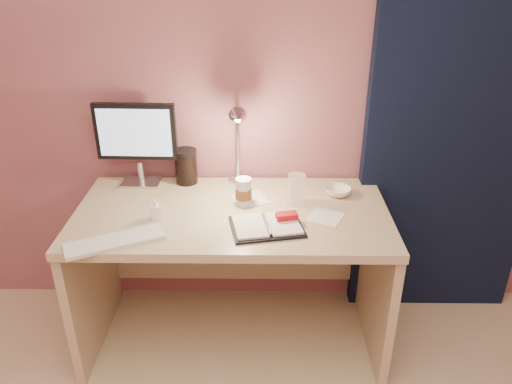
{
  "coord_description": "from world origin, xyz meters",
  "views": [
    {
      "loc": [
        0.13,
        -0.57,
        1.8
      ],
      "look_at": [
        0.11,
        1.33,
        0.85
      ],
      "focal_mm": 35.0,
      "sensor_mm": 36.0,
      "label": 1
    }
  ],
  "objects_px": {
    "monitor": "(137,137)",
    "dark_jar": "(186,168)",
    "desk": "(234,245)",
    "keyboard": "(115,241)",
    "desk_lamp": "(235,139)",
    "coffee_cup": "(244,192)",
    "bowl": "(338,191)",
    "planner": "(268,225)",
    "clear_cup": "(296,190)",
    "lotion_bottle": "(156,209)"
  },
  "relations": [
    {
      "from": "monitor",
      "to": "dark_jar",
      "type": "height_order",
      "value": "monitor"
    },
    {
      "from": "lotion_bottle",
      "to": "dark_jar",
      "type": "bearing_deg",
      "value": 77.15
    },
    {
      "from": "clear_cup",
      "to": "desk",
      "type": "bearing_deg",
      "value": 179.81
    },
    {
      "from": "desk",
      "to": "dark_jar",
      "type": "xyz_separation_m",
      "value": [
        -0.24,
        0.22,
        0.3
      ]
    },
    {
      "from": "keyboard",
      "to": "desk_lamp",
      "type": "xyz_separation_m",
      "value": [
        0.46,
        0.46,
        0.26
      ]
    },
    {
      "from": "desk",
      "to": "bowl",
      "type": "distance_m",
      "value": 0.56
    },
    {
      "from": "desk",
      "to": "planner",
      "type": "xyz_separation_m",
      "value": [
        0.16,
        -0.22,
        0.24
      ]
    },
    {
      "from": "planner",
      "to": "lotion_bottle",
      "type": "bearing_deg",
      "value": 160.66
    },
    {
      "from": "desk",
      "to": "desk_lamp",
      "type": "distance_m",
      "value": 0.51
    },
    {
      "from": "desk",
      "to": "planner",
      "type": "distance_m",
      "value": 0.36
    },
    {
      "from": "bowl",
      "to": "dark_jar",
      "type": "xyz_separation_m",
      "value": [
        -0.73,
        0.13,
        0.06
      ]
    },
    {
      "from": "clear_cup",
      "to": "desk_lamp",
      "type": "height_order",
      "value": "desk_lamp"
    },
    {
      "from": "clear_cup",
      "to": "desk_lamp",
      "type": "relative_size",
      "value": 0.33
    },
    {
      "from": "clear_cup",
      "to": "lotion_bottle",
      "type": "height_order",
      "value": "clear_cup"
    },
    {
      "from": "coffee_cup",
      "to": "keyboard",
      "type": "bearing_deg",
      "value": -145.01
    },
    {
      "from": "desk",
      "to": "desk_lamp",
      "type": "bearing_deg",
      "value": 86.05
    },
    {
      "from": "bowl",
      "to": "lotion_bottle",
      "type": "relative_size",
      "value": 1.3
    },
    {
      "from": "monitor",
      "to": "dark_jar",
      "type": "distance_m",
      "value": 0.28
    },
    {
      "from": "lotion_bottle",
      "to": "bowl",
      "type": "bearing_deg",
      "value": 15.98
    },
    {
      "from": "dark_jar",
      "to": "clear_cup",
      "type": "bearing_deg",
      "value": -22.86
    },
    {
      "from": "coffee_cup",
      "to": "lotion_bottle",
      "type": "height_order",
      "value": "coffee_cup"
    },
    {
      "from": "coffee_cup",
      "to": "clear_cup",
      "type": "height_order",
      "value": "clear_cup"
    },
    {
      "from": "desk",
      "to": "lotion_bottle",
      "type": "relative_size",
      "value": 14.96
    },
    {
      "from": "desk",
      "to": "bowl",
      "type": "bearing_deg",
      "value": 10.22
    },
    {
      "from": "desk",
      "to": "clear_cup",
      "type": "distance_m",
      "value": 0.41
    },
    {
      "from": "desk",
      "to": "dark_jar",
      "type": "relative_size",
      "value": 9.13
    },
    {
      "from": "planner",
      "to": "desk_lamp",
      "type": "xyz_separation_m",
      "value": [
        -0.15,
        0.33,
        0.26
      ]
    },
    {
      "from": "keyboard",
      "to": "desk_lamp",
      "type": "distance_m",
      "value": 0.7
    },
    {
      "from": "desk_lamp",
      "to": "lotion_bottle",
      "type": "bearing_deg",
      "value": -145.78
    },
    {
      "from": "planner",
      "to": "bowl",
      "type": "xyz_separation_m",
      "value": [
        0.33,
        0.31,
        0.01
      ]
    },
    {
      "from": "planner",
      "to": "lotion_bottle",
      "type": "relative_size",
      "value": 3.53
    },
    {
      "from": "planner",
      "to": "clear_cup",
      "type": "height_order",
      "value": "clear_cup"
    },
    {
      "from": "monitor",
      "to": "desk_lamp",
      "type": "distance_m",
      "value": 0.48
    },
    {
      "from": "keyboard",
      "to": "clear_cup",
      "type": "distance_m",
      "value": 0.82
    },
    {
      "from": "coffee_cup",
      "to": "lotion_bottle",
      "type": "bearing_deg",
      "value": -157.94
    },
    {
      "from": "planner",
      "to": "clear_cup",
      "type": "xyz_separation_m",
      "value": [
        0.13,
        0.22,
        0.06
      ]
    },
    {
      "from": "dark_jar",
      "to": "desk_lamp",
      "type": "height_order",
      "value": "desk_lamp"
    },
    {
      "from": "coffee_cup",
      "to": "bowl",
      "type": "height_order",
      "value": "coffee_cup"
    },
    {
      "from": "bowl",
      "to": "lotion_bottle",
      "type": "height_order",
      "value": "lotion_bottle"
    },
    {
      "from": "monitor",
      "to": "bowl",
      "type": "xyz_separation_m",
      "value": [
        0.96,
        -0.12,
        -0.23
      ]
    },
    {
      "from": "coffee_cup",
      "to": "lotion_bottle",
      "type": "relative_size",
      "value": 1.29
    },
    {
      "from": "clear_cup",
      "to": "monitor",
      "type": "bearing_deg",
      "value": 164.62
    },
    {
      "from": "desk",
      "to": "keyboard",
      "type": "height_order",
      "value": "keyboard"
    },
    {
      "from": "coffee_cup",
      "to": "desk_lamp",
      "type": "distance_m",
      "value": 0.24
    },
    {
      "from": "monitor",
      "to": "keyboard",
      "type": "distance_m",
      "value": 0.6
    },
    {
      "from": "bowl",
      "to": "keyboard",
      "type": "bearing_deg",
      "value": -155.37
    },
    {
      "from": "bowl",
      "to": "desk",
      "type": "bearing_deg",
      "value": -169.78
    },
    {
      "from": "coffee_cup",
      "to": "clear_cup",
      "type": "distance_m",
      "value": 0.24
    },
    {
      "from": "planner",
      "to": "clear_cup",
      "type": "relative_size",
      "value": 2.31
    },
    {
      "from": "planner",
      "to": "coffee_cup",
      "type": "distance_m",
      "value": 0.25
    }
  ]
}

